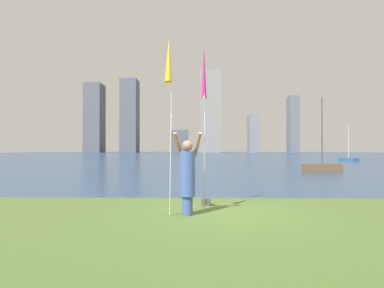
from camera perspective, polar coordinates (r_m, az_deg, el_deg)
ground at (r=59.62m, az=1.19°, el=-2.24°), size 120.00×138.00×0.12m
person at (r=8.28m, az=-0.78°, el=-5.09°), size 0.74×0.55×2.02m
kite_flag_left at (r=8.04m, az=-3.94°, el=12.95°), size 0.16×1.13×4.17m
kite_flag_right at (r=9.24m, az=2.01°, el=11.46°), size 0.16×1.14×4.37m
bag at (r=9.81m, az=2.38°, el=-9.68°), size 0.27×0.16×0.19m
sailboat_0 at (r=45.08m, az=24.83°, el=-2.31°), size 1.69×2.70×4.37m
sailboat_1 at (r=24.26m, az=21.03°, el=-3.57°), size 2.66×0.72×4.99m
skyline_tower_0 at (r=122.46m, az=-16.07°, el=4.19°), size 5.72×7.75×23.67m
skyline_tower_1 at (r=116.48m, az=-10.42°, el=4.62°), size 5.44×7.68×24.47m
skyline_tower_2 at (r=116.45m, az=-2.06°, el=0.47°), size 5.60×3.41×7.67m
skyline_tower_3 at (r=113.70m, az=3.05°, el=5.44°), size 7.06×3.60×27.21m
skyline_tower_4 at (r=117.11m, az=10.18°, el=1.71°), size 3.00×6.97×12.69m
skyline_tower_5 at (r=119.44m, az=16.61°, el=3.19°), size 3.16×4.86×18.97m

